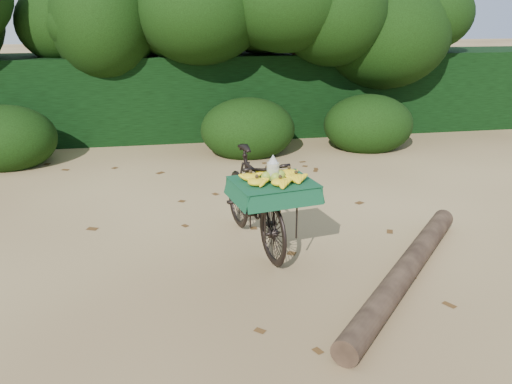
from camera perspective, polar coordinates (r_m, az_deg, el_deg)
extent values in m
plane|color=tan|center=(6.62, -7.36, -6.13)|extent=(80.00, 80.00, 0.00)
imported|color=black|center=(6.53, -0.20, -0.71)|extent=(0.89, 2.04, 1.19)
cube|color=black|center=(5.87, 1.82, 0.92)|extent=(0.51, 0.59, 0.03)
cube|color=#144D30|center=(5.87, 1.83, 1.10)|extent=(0.96, 0.85, 0.01)
ellipsoid|color=olive|center=(5.88, 2.58, 1.76)|extent=(0.11, 0.09, 0.13)
ellipsoid|color=olive|center=(5.91, 1.57, 1.87)|extent=(0.11, 0.09, 0.13)
ellipsoid|color=olive|center=(5.82, 1.08, 1.59)|extent=(0.11, 0.09, 0.13)
ellipsoid|color=olive|center=(5.79, 2.10, 1.48)|extent=(0.11, 0.09, 0.13)
cylinder|color=#EAE5C6|center=(5.84, 1.79, 2.23)|extent=(0.14, 0.14, 0.18)
cylinder|color=brown|center=(6.05, 15.50, -7.92)|extent=(2.48, 2.76, 0.25)
cube|color=black|center=(12.45, -9.40, 9.99)|extent=(26.00, 1.80, 1.80)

